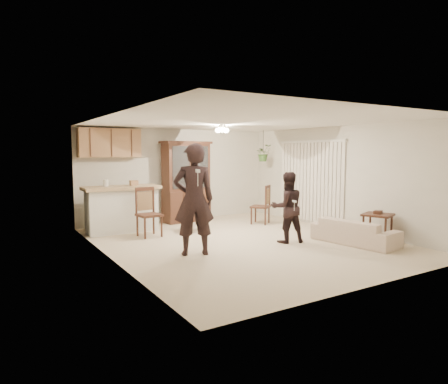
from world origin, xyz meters
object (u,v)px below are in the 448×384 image
sofa (355,226)px  chair_hutch_right (260,213)px  side_table (377,228)px  adult (194,206)px  child (287,210)px  chair_hutch_left (192,220)px  china_hutch (186,182)px  chair_bar (149,223)px

sofa → chair_hutch_right: 2.88m
side_table → adult: bearing=163.3°
child → chair_hutch_left: (-1.17, 2.06, -0.41)m
child → china_hutch: china_hutch is taller
adult → chair_hutch_left: 2.25m
child → china_hutch: bearing=-62.8°
child → chair_bar: child is taller
child → chair_hutch_right: child is taller
side_table → chair_hutch_right: (-0.75, 3.05, -0.03)m
child → chair_bar: (-2.23, 2.04, -0.37)m
china_hutch → chair_bar: (-1.58, -1.36, -0.76)m
adult → chair_hutch_left: adult is taller
adult → side_table: bearing=-178.2°
china_hutch → side_table: bearing=-68.2°
china_hutch → side_table: china_hutch is taller
chair_bar → china_hutch: bearing=36.1°
china_hutch → chair_hutch_right: china_hutch is taller
china_hutch → chair_hutch_right: 2.15m
adult → china_hutch: china_hutch is taller
adult → china_hutch: size_ratio=0.83×
sofa → chair_hutch_left: bearing=30.5°
adult → child: adult is taller
chair_hutch_left → sofa: bearing=-26.6°
chair_bar → child: bearing=-47.0°
sofa → china_hutch: china_hutch is taller
chair_bar → chair_hutch_left: 1.06m
china_hutch → chair_bar: size_ratio=1.98×
chair_bar → side_table: bearing=-43.1°
china_hutch → child: bearing=-84.4°
child → side_table: size_ratio=1.90×
china_hutch → chair_hutch_left: china_hutch is taller
adult → side_table: (3.69, -1.11, -0.59)m
sofa → china_hutch: 4.62m
adult → side_table: 3.90m
chair_hutch_right → sofa: bearing=58.1°
adult → chair_bar: 2.02m
sofa → chair_bar: size_ratio=1.72×
child → side_table: child is taller
sofa → china_hutch: size_ratio=0.87×
sofa → adult: size_ratio=1.04×
chair_bar → chair_hutch_right: 3.07m
side_table → chair_hutch_right: size_ratio=0.70×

